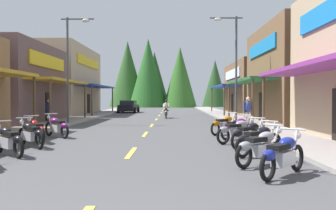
{
  "coord_description": "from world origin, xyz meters",
  "views": [
    {
      "loc": [
        1.32,
        -2.73,
        1.76
      ],
      "look_at": [
        0.86,
        31.7,
        1.05
      ],
      "focal_mm": 39.81,
      "sensor_mm": 36.0,
      "label": 1
    }
  ],
  "objects_px": {
    "motorcycle_parked_left_4": "(57,126)",
    "parked_car_curbside": "(129,107)",
    "motorcycle_parked_right_2": "(259,139)",
    "rider_cruising_lead": "(166,110)",
    "motorcycle_parked_right_5": "(237,127)",
    "motorcycle_parked_left_1": "(8,140)",
    "motorcycle_parked_left_2": "(31,133)",
    "motorcycle_parked_right_4": "(237,130)",
    "motorcycle_parked_left_3": "(35,130)",
    "pedestrian_browsing": "(248,110)",
    "streetlamp_right": "(232,55)",
    "pedestrian_waiting": "(49,110)",
    "streetlamp_left": "(72,56)",
    "motorcycle_parked_right_3": "(249,134)",
    "pedestrian_by_shop": "(247,108)",
    "motorcycle_parked_right_1": "(261,146)",
    "motorcycle_parked_right_6": "(225,124)",
    "motorcycle_parked_right_0": "(283,155)"
  },
  "relations": [
    {
      "from": "motorcycle_parked_left_4",
      "to": "parked_car_curbside",
      "type": "relative_size",
      "value": 0.37
    },
    {
      "from": "motorcycle_parked_right_2",
      "to": "rider_cruising_lead",
      "type": "height_order",
      "value": "rider_cruising_lead"
    },
    {
      "from": "motorcycle_parked_right_5",
      "to": "motorcycle_parked_left_1",
      "type": "xyz_separation_m",
      "value": [
        -7.65,
        -4.63,
        0.0
      ]
    },
    {
      "from": "motorcycle_parked_left_2",
      "to": "rider_cruising_lead",
      "type": "xyz_separation_m",
      "value": [
        4.41,
        18.36,
        0.17
      ]
    },
    {
      "from": "motorcycle_parked_right_4",
      "to": "rider_cruising_lead",
      "type": "xyz_separation_m",
      "value": [
        -3.05,
        17.04,
        0.17
      ]
    },
    {
      "from": "motorcycle_parked_left_3",
      "to": "rider_cruising_lead",
      "type": "height_order",
      "value": "rider_cruising_lead"
    },
    {
      "from": "motorcycle_parked_right_5",
      "to": "pedestrian_browsing",
      "type": "height_order",
      "value": "pedestrian_browsing"
    },
    {
      "from": "streetlamp_right",
      "to": "pedestrian_waiting",
      "type": "distance_m",
      "value": 12.68
    },
    {
      "from": "streetlamp_left",
      "to": "pedestrian_waiting",
      "type": "xyz_separation_m",
      "value": [
        -1.93,
        1.25,
        -3.46
      ]
    },
    {
      "from": "motorcycle_parked_left_4",
      "to": "pedestrian_waiting",
      "type": "xyz_separation_m",
      "value": [
        -3.26,
        8.7,
        0.44
      ]
    },
    {
      "from": "motorcycle_parked_right_3",
      "to": "pedestrian_by_shop",
      "type": "distance_m",
      "value": 16.42
    },
    {
      "from": "parked_car_curbside",
      "to": "motorcycle_parked_left_3",
      "type": "bearing_deg",
      "value": -177.98
    },
    {
      "from": "rider_cruising_lead",
      "to": "pedestrian_waiting",
      "type": "height_order",
      "value": "pedestrian_waiting"
    },
    {
      "from": "motorcycle_parked_right_5",
      "to": "pedestrian_waiting",
      "type": "bearing_deg",
      "value": 99.32
    },
    {
      "from": "motorcycle_parked_right_2",
      "to": "motorcycle_parked_left_1",
      "type": "distance_m",
      "value": 7.51
    },
    {
      "from": "motorcycle_parked_right_2",
      "to": "motorcycle_parked_right_1",
      "type": "bearing_deg",
      "value": -139.23
    },
    {
      "from": "motorcycle_parked_right_4",
      "to": "motorcycle_parked_left_2",
      "type": "xyz_separation_m",
      "value": [
        -7.46,
        -1.32,
        0.0
      ]
    },
    {
      "from": "motorcycle_parked_left_4",
      "to": "motorcycle_parked_right_4",
      "type": "bearing_deg",
      "value": -148.13
    },
    {
      "from": "motorcycle_parked_right_4",
      "to": "motorcycle_parked_right_6",
      "type": "relative_size",
      "value": 1.14
    },
    {
      "from": "motorcycle_parked_right_0",
      "to": "motorcycle_parked_right_5",
      "type": "relative_size",
      "value": 1.0
    },
    {
      "from": "streetlamp_left",
      "to": "motorcycle_parked_right_4",
      "type": "relative_size",
      "value": 3.77
    },
    {
      "from": "motorcycle_parked_right_1",
      "to": "motorcycle_parked_left_4",
      "type": "bearing_deg",
      "value": 96.67
    },
    {
      "from": "motorcycle_parked_right_3",
      "to": "pedestrian_by_shop",
      "type": "relative_size",
      "value": 1.01
    },
    {
      "from": "motorcycle_parked_right_5",
      "to": "motorcycle_parked_left_1",
      "type": "relative_size",
      "value": 1.06
    },
    {
      "from": "motorcycle_parked_right_1",
      "to": "streetlamp_left",
      "type": "bearing_deg",
      "value": 80.23
    },
    {
      "from": "pedestrian_waiting",
      "to": "parked_car_curbside",
      "type": "relative_size",
      "value": 0.37
    },
    {
      "from": "pedestrian_waiting",
      "to": "motorcycle_parked_right_5",
      "type": "bearing_deg",
      "value": -101.11
    },
    {
      "from": "motorcycle_parked_right_4",
      "to": "motorcycle_parked_left_3",
      "type": "xyz_separation_m",
      "value": [
        -7.84,
        0.17,
        0.0
      ]
    },
    {
      "from": "motorcycle_parked_right_6",
      "to": "motorcycle_parked_left_1",
      "type": "bearing_deg",
      "value": 175.85
    },
    {
      "from": "motorcycle_parked_right_4",
      "to": "motorcycle_parked_left_4",
      "type": "height_order",
      "value": "same"
    },
    {
      "from": "motorcycle_parked_left_2",
      "to": "streetlamp_left",
      "type": "bearing_deg",
      "value": -35.84
    },
    {
      "from": "motorcycle_parked_right_5",
      "to": "parked_car_curbside",
      "type": "relative_size",
      "value": 0.38
    },
    {
      "from": "motorcycle_parked_right_2",
      "to": "rider_cruising_lead",
      "type": "relative_size",
      "value": 0.81
    },
    {
      "from": "streetlamp_right",
      "to": "motorcycle_parked_right_6",
      "type": "xyz_separation_m",
      "value": [
        -1.35,
        -6.59,
        -3.98
      ]
    },
    {
      "from": "motorcycle_parked_right_4",
      "to": "motorcycle_parked_right_5",
      "type": "relative_size",
      "value": 1.08
    },
    {
      "from": "pedestrian_browsing",
      "to": "pedestrian_waiting",
      "type": "bearing_deg",
      "value": 71.4
    },
    {
      "from": "parked_car_curbside",
      "to": "motorcycle_parked_left_4",
      "type": "bearing_deg",
      "value": -177.42
    },
    {
      "from": "motorcycle_parked_right_3",
      "to": "motorcycle_parked_right_6",
      "type": "bearing_deg",
      "value": 48.17
    },
    {
      "from": "rider_cruising_lead",
      "to": "motorcycle_parked_right_2",
      "type": "bearing_deg",
      "value": -171.64
    },
    {
      "from": "motorcycle_parked_left_2",
      "to": "motorcycle_parked_right_6",
      "type": "bearing_deg",
      "value": -101.8
    },
    {
      "from": "motorcycle_parked_right_1",
      "to": "motorcycle_parked_left_1",
      "type": "distance_m",
      "value": 7.35
    },
    {
      "from": "motorcycle_parked_right_2",
      "to": "motorcycle_parked_right_5",
      "type": "height_order",
      "value": "same"
    },
    {
      "from": "motorcycle_parked_right_1",
      "to": "motorcycle_parked_right_6",
      "type": "xyz_separation_m",
      "value": [
        0.16,
        7.92,
        0.0
      ]
    },
    {
      "from": "streetlamp_right",
      "to": "motorcycle_parked_right_1",
      "type": "relative_size",
      "value": 4.19
    },
    {
      "from": "motorcycle_parked_left_3",
      "to": "parked_car_curbside",
      "type": "distance_m",
      "value": 28.34
    },
    {
      "from": "streetlamp_right",
      "to": "rider_cruising_lead",
      "type": "xyz_separation_m",
      "value": [
        -4.38,
        7.18,
        -3.81
      ]
    },
    {
      "from": "streetlamp_left",
      "to": "pedestrian_browsing",
      "type": "distance_m",
      "value": 11.47
    },
    {
      "from": "motorcycle_parked_right_5",
      "to": "motorcycle_parked_left_4",
      "type": "relative_size",
      "value": 1.04
    },
    {
      "from": "pedestrian_waiting",
      "to": "motorcycle_parked_left_3",
      "type": "bearing_deg",
      "value": -135.41
    },
    {
      "from": "motorcycle_parked_right_6",
      "to": "rider_cruising_lead",
      "type": "relative_size",
      "value": 0.75
    }
  ]
}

